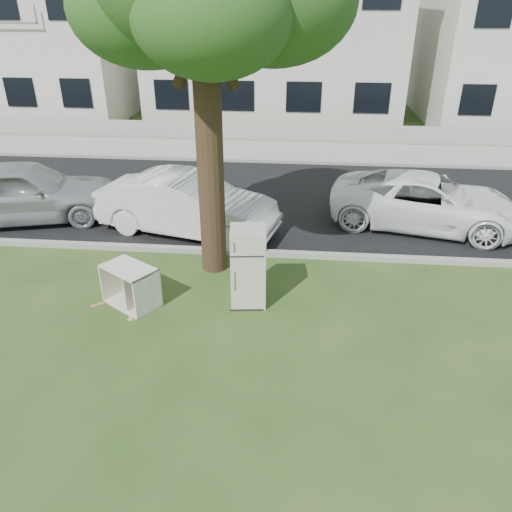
# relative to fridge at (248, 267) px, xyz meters

# --- Properties ---
(ground) EXTENTS (120.00, 120.00, 0.00)m
(ground) POSITION_rel_fridge_xyz_m (-0.49, -0.47, -0.79)
(ground) COLOR #284619
(road) EXTENTS (120.00, 7.00, 0.01)m
(road) POSITION_rel_fridge_xyz_m (-0.49, 5.53, -0.78)
(road) COLOR black
(road) RESTS_ON ground
(kerb_near) EXTENTS (120.00, 0.18, 0.12)m
(kerb_near) POSITION_rel_fridge_xyz_m (-0.49, 1.98, -0.79)
(kerb_near) COLOR gray
(kerb_near) RESTS_ON ground
(kerb_far) EXTENTS (120.00, 0.18, 0.12)m
(kerb_far) POSITION_rel_fridge_xyz_m (-0.49, 9.08, -0.79)
(kerb_far) COLOR gray
(kerb_far) RESTS_ON ground
(sidewalk) EXTENTS (120.00, 2.80, 0.01)m
(sidewalk) POSITION_rel_fridge_xyz_m (-0.49, 10.53, -0.78)
(sidewalk) COLOR gray
(sidewalk) RESTS_ON ground
(low_wall) EXTENTS (120.00, 0.15, 0.70)m
(low_wall) POSITION_rel_fridge_xyz_m (-0.49, 12.13, -0.44)
(low_wall) COLOR gray
(low_wall) RESTS_ON ground
(townhouse_left) EXTENTS (10.20, 8.16, 7.04)m
(townhouse_left) POSITION_rel_fridge_xyz_m (-12.49, 17.03, 2.74)
(townhouse_left) COLOR silver
(townhouse_left) RESTS_ON ground
(townhouse_center) EXTENTS (11.22, 8.16, 7.44)m
(townhouse_center) POSITION_rel_fridge_xyz_m (-0.49, 17.03, 2.94)
(townhouse_center) COLOR beige
(townhouse_center) RESTS_ON ground
(fridge) EXTENTS (0.71, 0.67, 1.57)m
(fridge) POSITION_rel_fridge_xyz_m (0.00, 0.00, 0.00)
(fridge) COLOR beige
(fridge) RESTS_ON ground
(cabinet) EXTENTS (1.21, 1.10, 0.81)m
(cabinet) POSITION_rel_fridge_xyz_m (-2.22, -0.26, -0.38)
(cabinet) COLOR silver
(cabinet) RESTS_ON ground
(plank_a) EXTENTS (0.90, 0.76, 0.02)m
(plank_a) POSITION_rel_fridge_xyz_m (-2.56, -0.12, -0.78)
(plank_a) COLOR #966948
(plank_a) RESTS_ON ground
(plank_b) EXTENTS (0.88, 0.43, 0.02)m
(plank_b) POSITION_rel_fridge_xyz_m (-2.29, 0.51, -0.77)
(plank_b) COLOR tan
(plank_b) RESTS_ON ground
(plank_c) EXTENTS (0.13, 0.91, 0.03)m
(plank_c) POSITION_rel_fridge_xyz_m (-2.09, -0.37, -0.77)
(plank_c) COLOR tan
(plank_c) RESTS_ON ground
(car_center) EXTENTS (4.69, 2.57, 1.46)m
(car_center) POSITION_rel_fridge_xyz_m (-1.84, 3.10, -0.05)
(car_center) COLOR silver
(car_center) RESTS_ON ground
(car_right) EXTENTS (5.16, 3.22, 1.33)m
(car_right) POSITION_rel_fridge_xyz_m (4.13, 4.04, -0.12)
(car_right) COLOR white
(car_right) RESTS_ON ground
(car_left) EXTENTS (5.01, 3.02, 1.60)m
(car_left) POSITION_rel_fridge_xyz_m (-6.24, 3.45, 0.01)
(car_left) COLOR #9C9EA3
(car_left) RESTS_ON ground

